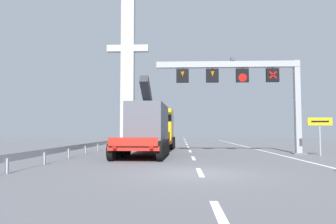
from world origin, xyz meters
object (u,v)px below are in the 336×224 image
(overhead_lane_gantry, at_px, (246,79))
(exit_sign_yellow, at_px, (320,127))
(heavy_haul_truck_red, at_px, (153,127))
(bridge_pylon_distant, at_px, (128,64))

(overhead_lane_gantry, xyz_separation_m, exit_sign_yellow, (4.46, -1.82, -3.53))
(overhead_lane_gantry, height_order, heavy_haul_truck_red, overhead_lane_gantry)
(exit_sign_yellow, relative_size, bridge_pylon_distant, 0.08)
(bridge_pylon_distant, bearing_deg, heavy_haul_truck_red, -77.28)
(overhead_lane_gantry, bearing_deg, bridge_pylon_distant, 110.91)
(heavy_haul_truck_red, bearing_deg, exit_sign_yellow, -16.65)
(heavy_haul_truck_red, height_order, bridge_pylon_distant, bridge_pylon_distant)
(overhead_lane_gantry, bearing_deg, exit_sign_yellow, -22.23)
(overhead_lane_gantry, distance_m, heavy_haul_truck_red, 8.01)
(overhead_lane_gantry, height_order, bridge_pylon_distant, bridge_pylon_distant)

